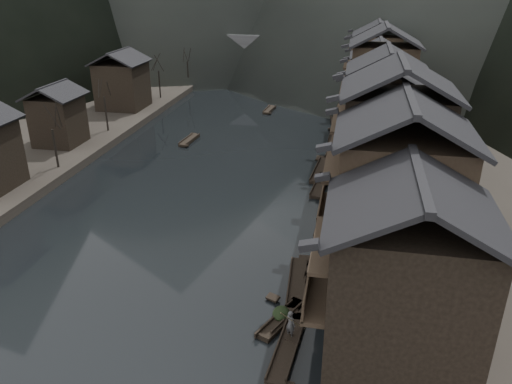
# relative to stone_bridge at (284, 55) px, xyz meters

# --- Properties ---
(water) EXTENTS (300.00, 300.00, 0.00)m
(water) POSITION_rel_stone_bridge_xyz_m (0.00, -72.00, -5.11)
(water) COLOR black
(water) RESTS_ON ground
(right_bank) EXTENTS (40.00, 200.00, 1.80)m
(right_bank) POSITION_rel_stone_bridge_xyz_m (35.00, -32.00, -4.21)
(right_bank) COLOR #2D2823
(right_bank) RESTS_ON ground
(left_bank) EXTENTS (40.00, 200.00, 1.20)m
(left_bank) POSITION_rel_stone_bridge_xyz_m (-35.00, -32.00, -4.51)
(left_bank) COLOR #2D2823
(left_bank) RESTS_ON ground
(stilt_houses) EXTENTS (9.00, 67.60, 15.30)m
(stilt_houses) POSITION_rel_stone_bridge_xyz_m (17.28, -53.02, 3.67)
(stilt_houses) COLOR black
(stilt_houses) RESTS_ON ground
(left_houses) EXTENTS (8.10, 53.20, 8.73)m
(left_houses) POSITION_rel_stone_bridge_xyz_m (-20.50, -51.88, 0.55)
(left_houses) COLOR black
(left_houses) RESTS_ON left_bank
(bare_trees) EXTENTS (3.46, 73.55, 6.92)m
(bare_trees) POSITION_rel_stone_bridge_xyz_m (-17.00, -48.63, 0.83)
(bare_trees) COLOR black
(bare_trees) RESTS_ON left_bank
(moored_sampans) EXTENTS (3.24, 61.82, 0.47)m
(moored_sampans) POSITION_rel_stone_bridge_xyz_m (12.04, -51.17, -4.91)
(moored_sampans) COLOR black
(moored_sampans) RESTS_ON water
(midriver_boats) EXTENTS (9.21, 34.22, 0.44)m
(midriver_boats) POSITION_rel_stone_bridge_xyz_m (-1.61, -25.73, -4.91)
(midriver_boats) COLOR black
(midriver_boats) RESTS_ON water
(stone_bridge) EXTENTS (40.00, 6.00, 9.00)m
(stone_bridge) POSITION_rel_stone_bridge_xyz_m (0.00, 0.00, 0.00)
(stone_bridge) COLOR #4C4C4F
(stone_bridge) RESTS_ON ground
(hero_sampan) EXTENTS (2.86, 4.90, 0.44)m
(hero_sampan) POSITION_rel_stone_bridge_xyz_m (10.89, -75.18, -4.91)
(hero_sampan) COLOR black
(hero_sampan) RESTS_ON water
(cargo_heap) EXTENTS (1.10, 1.44, 0.66)m
(cargo_heap) POSITION_rel_stone_bridge_xyz_m (10.80, -74.97, -4.34)
(cargo_heap) COLOR black
(cargo_heap) RESTS_ON hero_sampan
(boatman) EXTENTS (0.80, 0.75, 1.85)m
(boatman) POSITION_rel_stone_bridge_xyz_m (11.62, -76.77, -3.75)
(boatman) COLOR #4D4D4F
(boatman) RESTS_ON hero_sampan
(bamboo_pole) EXTENTS (1.35, 2.57, 3.06)m
(bamboo_pole) POSITION_rel_stone_bridge_xyz_m (11.82, -76.77, -1.30)
(bamboo_pole) COLOR #8C7A51
(bamboo_pole) RESTS_ON boatman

